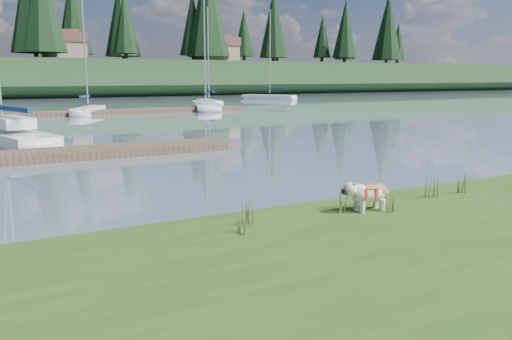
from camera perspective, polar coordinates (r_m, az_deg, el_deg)
ground at (r=40.15m, az=-21.86°, el=5.78°), size 200.00×200.00×0.00m
bank at (r=6.28m, az=18.36°, el=-15.62°), size 60.00×9.00×0.35m
ridge at (r=82.93m, az=-25.26°, el=9.41°), size 200.00×20.00×5.00m
bulldog at (r=9.80m, az=12.72°, el=-2.46°), size 0.99×0.48×0.58m
sailboat_main at (r=25.01m, az=-26.89°, el=3.85°), size 3.99×8.77×12.44m
dock_near at (r=19.02m, az=-26.97°, el=1.21°), size 16.00×2.00×0.30m
dock_far at (r=40.39m, az=-19.04°, el=6.20°), size 26.00×2.20×0.30m
sailboat_bg_2 at (r=41.25m, az=-18.39°, el=6.58°), size 3.66×5.63×8.90m
sailboat_bg_3 at (r=45.85m, az=-5.85°, el=7.41°), size 4.74×9.79×14.01m
sailboat_bg_4 at (r=50.95m, az=-5.55°, el=7.75°), size 2.01×6.46×9.56m
sailboat_bg_5 at (r=64.10m, az=1.05°, el=8.38°), size 5.33×7.36×11.05m
weed_0 at (r=8.73m, az=-1.15°, el=-4.64°), size 0.17×0.14×0.58m
weed_1 at (r=9.61m, az=9.79°, el=-3.48°), size 0.17×0.14×0.53m
weed_2 at (r=11.33m, az=19.43°, el=-1.67°), size 0.17×0.14×0.58m
weed_3 at (r=8.21m, az=-2.08°, el=-5.67°), size 0.17×0.14×0.57m
weed_4 at (r=9.81m, az=15.06°, el=-3.58°), size 0.17×0.14×0.46m
weed_5 at (r=11.91m, az=22.47°, el=-1.42°), size 0.17×0.14×0.52m
mud_lip at (r=9.64m, az=-0.87°, el=-6.38°), size 60.00×0.50×0.14m
conifer_5 at (r=82.47m, az=-14.78°, el=15.86°), size 3.96×3.96×10.35m
conifer_6 at (r=84.94m, az=-5.55°, el=18.14°), size 7.04×7.04×17.00m
conifer_7 at (r=93.54m, az=2.03°, el=16.38°), size 5.28×5.28×13.20m
conifer_8 at (r=97.35m, az=10.16°, el=15.60°), size 4.62×4.62×11.77m
conifer_9 at (r=108.07m, az=14.84°, el=15.64°), size 5.94×5.94×14.62m
house_1 at (r=81.58m, az=-21.15°, el=13.09°), size 6.30×5.30×4.65m
house_2 at (r=86.02m, az=-4.46°, el=13.60°), size 6.30×5.30×4.65m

